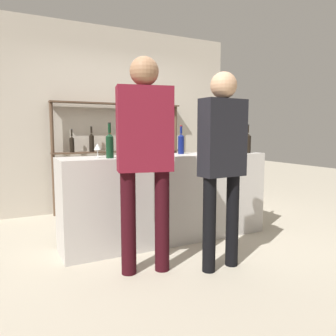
{
  "coord_description": "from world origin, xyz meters",
  "views": [
    {
      "loc": [
        -1.62,
        -3.2,
        1.23
      ],
      "look_at": [
        0.0,
        0.0,
        0.82
      ],
      "focal_mm": 35.0,
      "sensor_mm": 36.0,
      "label": 1
    }
  ],
  "objects_px": {
    "counter_bottle_2": "(210,143)",
    "counter_bottle_5": "(124,144)",
    "counter_bottle_4": "(247,142)",
    "counter_bottle_0": "(181,143)",
    "customer_center": "(222,154)",
    "customer_left": "(145,148)",
    "server_behind_counter": "(153,154)",
    "wine_glass": "(97,147)",
    "counter_bottle_3": "(110,145)",
    "counter_bottle_1": "(229,142)"
  },
  "relations": [
    {
      "from": "counter_bottle_5",
      "to": "customer_center",
      "type": "xyz_separation_m",
      "value": [
        0.55,
        -1.0,
        -0.06
      ]
    },
    {
      "from": "counter_bottle_0",
      "to": "wine_glass",
      "type": "height_order",
      "value": "counter_bottle_0"
    },
    {
      "from": "counter_bottle_0",
      "to": "counter_bottle_2",
      "type": "distance_m",
      "value": 0.33
    },
    {
      "from": "counter_bottle_5",
      "to": "wine_glass",
      "type": "bearing_deg",
      "value": -162.07
    },
    {
      "from": "counter_bottle_0",
      "to": "counter_bottle_4",
      "type": "relative_size",
      "value": 0.96
    },
    {
      "from": "counter_bottle_0",
      "to": "counter_bottle_1",
      "type": "relative_size",
      "value": 1.01
    },
    {
      "from": "counter_bottle_2",
      "to": "wine_glass",
      "type": "distance_m",
      "value": 1.28
    },
    {
      "from": "counter_bottle_2",
      "to": "counter_bottle_5",
      "type": "distance_m",
      "value": 0.99
    },
    {
      "from": "customer_left",
      "to": "counter_bottle_1",
      "type": "bearing_deg",
      "value": -49.05
    },
    {
      "from": "counter_bottle_4",
      "to": "counter_bottle_5",
      "type": "distance_m",
      "value": 1.49
    },
    {
      "from": "counter_bottle_4",
      "to": "wine_glass",
      "type": "xyz_separation_m",
      "value": [
        -1.78,
        0.14,
        -0.03
      ]
    },
    {
      "from": "counter_bottle_4",
      "to": "counter_bottle_5",
      "type": "xyz_separation_m",
      "value": [
        -1.47,
        0.24,
        -0.0
      ]
    },
    {
      "from": "server_behind_counter",
      "to": "customer_center",
      "type": "bearing_deg",
      "value": -2.48
    },
    {
      "from": "counter_bottle_4",
      "to": "customer_left",
      "type": "distance_m",
      "value": 1.64
    },
    {
      "from": "counter_bottle_1",
      "to": "counter_bottle_5",
      "type": "relative_size",
      "value": 0.97
    },
    {
      "from": "counter_bottle_2",
      "to": "server_behind_counter",
      "type": "xyz_separation_m",
      "value": [
        -0.32,
        0.9,
        -0.17
      ]
    },
    {
      "from": "counter_bottle_0",
      "to": "counter_bottle_1",
      "type": "distance_m",
      "value": 0.69
    },
    {
      "from": "counter_bottle_5",
      "to": "counter_bottle_2",
      "type": "bearing_deg",
      "value": -11.43
    },
    {
      "from": "server_behind_counter",
      "to": "customer_left",
      "type": "relative_size",
      "value": 0.85
    },
    {
      "from": "counter_bottle_5",
      "to": "wine_glass",
      "type": "height_order",
      "value": "counter_bottle_5"
    },
    {
      "from": "wine_glass",
      "to": "customer_center",
      "type": "relative_size",
      "value": 0.08
    },
    {
      "from": "counter_bottle_4",
      "to": "customer_left",
      "type": "bearing_deg",
      "value": -161.17
    },
    {
      "from": "counter_bottle_5",
      "to": "server_behind_counter",
      "type": "relative_size",
      "value": 0.22
    },
    {
      "from": "counter_bottle_2",
      "to": "counter_bottle_5",
      "type": "xyz_separation_m",
      "value": [
        -0.97,
        0.2,
        0.0
      ]
    },
    {
      "from": "counter_bottle_2",
      "to": "counter_bottle_5",
      "type": "bearing_deg",
      "value": 168.57
    },
    {
      "from": "customer_left",
      "to": "counter_bottle_3",
      "type": "bearing_deg",
      "value": 26.54
    },
    {
      "from": "counter_bottle_1",
      "to": "counter_bottle_2",
      "type": "bearing_deg",
      "value": -154.13
    },
    {
      "from": "server_behind_counter",
      "to": "customer_center",
      "type": "distance_m",
      "value": 1.71
    },
    {
      "from": "counter_bottle_4",
      "to": "server_behind_counter",
      "type": "relative_size",
      "value": 0.22
    },
    {
      "from": "counter_bottle_3",
      "to": "wine_glass",
      "type": "bearing_deg",
      "value": 129.35
    },
    {
      "from": "counter_bottle_4",
      "to": "counter_bottle_2",
      "type": "bearing_deg",
      "value": 174.78
    },
    {
      "from": "counter_bottle_4",
      "to": "counter_bottle_5",
      "type": "relative_size",
      "value": 1.02
    },
    {
      "from": "counter_bottle_3",
      "to": "counter_bottle_5",
      "type": "distance_m",
      "value": 0.3
    },
    {
      "from": "wine_glass",
      "to": "server_behind_counter",
      "type": "relative_size",
      "value": 0.09
    },
    {
      "from": "counter_bottle_2",
      "to": "counter_bottle_5",
      "type": "height_order",
      "value": "same"
    },
    {
      "from": "counter_bottle_0",
      "to": "wine_glass",
      "type": "distance_m",
      "value": 1.0
    },
    {
      "from": "counter_bottle_1",
      "to": "counter_bottle_2",
      "type": "relative_size",
      "value": 0.96
    },
    {
      "from": "counter_bottle_1",
      "to": "counter_bottle_5",
      "type": "height_order",
      "value": "counter_bottle_5"
    },
    {
      "from": "server_behind_counter",
      "to": "counter_bottle_5",
      "type": "bearing_deg",
      "value": -41.77
    },
    {
      "from": "counter_bottle_2",
      "to": "wine_glass",
      "type": "xyz_separation_m",
      "value": [
        -1.27,
        0.1,
        -0.03
      ]
    },
    {
      "from": "counter_bottle_3",
      "to": "customer_center",
      "type": "xyz_separation_m",
      "value": [
        0.76,
        -0.79,
        -0.06
      ]
    },
    {
      "from": "counter_bottle_3",
      "to": "customer_center",
      "type": "relative_size",
      "value": 0.2
    },
    {
      "from": "customer_left",
      "to": "counter_bottle_0",
      "type": "bearing_deg",
      "value": -32.6
    },
    {
      "from": "counter_bottle_4",
      "to": "customer_left",
      "type": "height_order",
      "value": "customer_left"
    },
    {
      "from": "counter_bottle_2",
      "to": "customer_center",
      "type": "relative_size",
      "value": 0.2
    },
    {
      "from": "counter_bottle_0",
      "to": "customer_center",
      "type": "xyz_separation_m",
      "value": [
        -0.14,
        -0.98,
        -0.06
      ]
    },
    {
      "from": "counter_bottle_1",
      "to": "customer_left",
      "type": "bearing_deg",
      "value": -152.06
    },
    {
      "from": "counter_bottle_5",
      "to": "counter_bottle_0",
      "type": "bearing_deg",
      "value": -1.61
    },
    {
      "from": "counter_bottle_2",
      "to": "server_behind_counter",
      "type": "distance_m",
      "value": 0.97
    },
    {
      "from": "counter_bottle_1",
      "to": "counter_bottle_2",
      "type": "distance_m",
      "value": 0.46
    }
  ]
}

